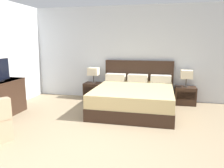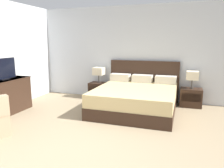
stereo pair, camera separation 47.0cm
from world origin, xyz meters
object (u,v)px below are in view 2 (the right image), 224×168
at_px(bed, 136,98).
at_px(nightstand_left, 99,91).
at_px(table_lamp_right, 192,76).
at_px(tv, 3,69).
at_px(nightstand_right, 191,97).
at_px(dresser, 4,96).
at_px(table_lamp_left, 99,71).

height_order(bed, nightstand_left, bed).
height_order(nightstand_left, table_lamp_right, table_lamp_right).
bearing_deg(table_lamp_right, tv, -154.65).
bearing_deg(nightstand_right, tv, -154.67).
relative_size(bed, nightstand_right, 3.86).
xyz_separation_m(nightstand_left, table_lamp_right, (2.60, 0.00, 0.58)).
height_order(dresser, tv, tv).
bearing_deg(bed, table_lamp_left, 149.09).
relative_size(bed, table_lamp_right, 4.67).
distance_m(bed, tv, 3.22).
distance_m(nightstand_left, tv, 2.67).
bearing_deg(dresser, nightstand_right, 25.72).
distance_m(table_lamp_left, tv, 2.56).
bearing_deg(tv, bed, 22.66).
bearing_deg(nightstand_left, bed, -30.86).
bearing_deg(tv, nightstand_left, 51.30).
xyz_separation_m(dresser, tv, (0.00, 0.04, 0.63)).
height_order(nightstand_left, table_lamp_left, table_lamp_left).
distance_m(bed, nightstand_right, 1.52).
xyz_separation_m(nightstand_right, dresser, (-4.20, -2.02, 0.18)).
relative_size(nightstand_right, tv, 0.73).
xyz_separation_m(nightstand_left, tv, (-1.59, -1.99, 0.81)).
height_order(bed, tv, tv).
xyz_separation_m(bed, nightstand_left, (-1.30, 0.78, -0.07)).
distance_m(nightstand_right, table_lamp_left, 2.67).
xyz_separation_m(nightstand_left, table_lamp_left, (0.00, 0.00, 0.58)).
bearing_deg(nightstand_left, table_lamp_left, 90.00).
xyz_separation_m(bed, dresser, (-2.90, -1.24, 0.10)).
bearing_deg(dresser, tv, 86.02).
bearing_deg(nightstand_left, tv, -128.70).
height_order(table_lamp_left, table_lamp_right, same).
relative_size(table_lamp_left, tv, 0.60).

